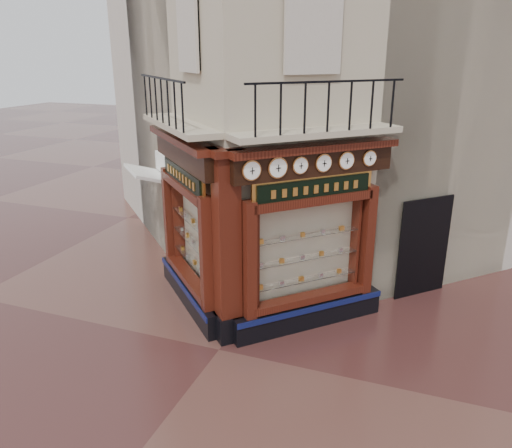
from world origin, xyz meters
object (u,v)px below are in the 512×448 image
at_px(signboard_right, 314,188).
at_px(clock_e, 346,161).
at_px(clock_c, 300,165).
at_px(clock_f, 369,158).
at_px(clock_a, 252,170).
at_px(awning, 155,264).
at_px(clock_d, 323,163).
at_px(corner_pilaster, 227,251).
at_px(signboard_left, 183,176).
at_px(clock_b, 278,168).

bearing_deg(signboard_right, clock_e, -9.76).
relative_size(clock_c, clock_f, 1.04).
relative_size(clock_a, awning, 0.23).
bearing_deg(clock_c, clock_d, 0.00).
xyz_separation_m(corner_pilaster, awning, (-3.45, 2.74, -1.95)).
relative_size(corner_pilaster, clock_c, 11.78).
distance_m(clock_d, awning, 6.46).
distance_m(clock_c, clock_d, 0.51).
bearing_deg(signboard_left, clock_c, -142.55).
xyz_separation_m(clock_a, awning, (-3.99, 2.80, -3.62)).
bearing_deg(clock_f, corner_pilaster, 171.76).
relative_size(clock_a, signboard_left, 0.19).
bearing_deg(clock_a, clock_d, 0.00).
relative_size(clock_e, clock_f, 1.11).
bearing_deg(awning, clock_b, -164.05).
height_order(clock_b, clock_e, clock_b).
bearing_deg(clock_c, clock_e, 0.00).
bearing_deg(clock_c, clock_b, 180.00).
bearing_deg(clock_d, clock_a, 180.00).
xyz_separation_m(awning, signboard_left, (1.99, -1.73, 3.10)).
bearing_deg(clock_f, clock_e, 180.00).
bearing_deg(signboard_left, clock_b, -151.37).
height_order(clock_e, signboard_left, clock_e).
height_order(clock_d, awning, clock_d).
xyz_separation_m(clock_e, awning, (-5.44, 1.35, -3.62)).
distance_m(clock_a, clock_b, 0.53).
xyz_separation_m(clock_a, clock_d, (1.08, 1.08, 0.00)).
height_order(clock_b, signboard_left, clock_b).
distance_m(clock_b, clock_e, 1.52).
bearing_deg(corner_pilaster, clock_d, -12.90).
distance_m(awning, signboard_left, 4.07).
bearing_deg(signboard_right, clock_d, -44.02).
relative_size(clock_e, signboard_left, 0.18).
relative_size(clock_b, signboard_right, 0.21).
relative_size(clock_d, clock_e, 1.01).
height_order(clock_a, awning, clock_a).
bearing_deg(clock_b, signboard_right, 7.18).
height_order(corner_pilaster, clock_a, corner_pilaster).
xyz_separation_m(clock_a, clock_c, (0.71, 0.71, 0.00)).
height_order(clock_e, clock_f, clock_e).
relative_size(clock_d, clock_f, 1.12).
relative_size(clock_f, signboard_right, 0.17).
relative_size(clock_a, clock_b, 0.94).
height_order(clock_a, clock_d, clock_a).
relative_size(clock_b, clock_e, 1.12).
distance_m(clock_e, signboard_left, 3.51).
relative_size(clock_b, awning, 0.25).
xyz_separation_m(clock_d, clock_f, (0.77, 0.77, 0.00)).
relative_size(clock_f, awning, 0.20).
xyz_separation_m(clock_b, clock_d, (0.70, 0.70, -0.00)).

